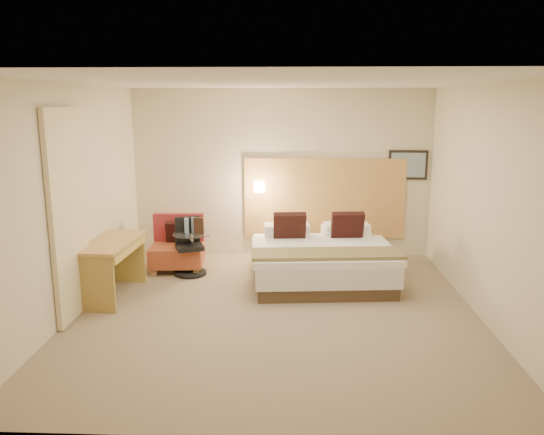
{
  "coord_description": "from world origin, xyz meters",
  "views": [
    {
      "loc": [
        0.2,
        -6.04,
        2.48
      ],
      "look_at": [
        -0.07,
        0.56,
        1.04
      ],
      "focal_mm": 35.0,
      "sensor_mm": 36.0,
      "label": 1
    }
  ],
  "objects_px": {
    "bed": "(320,259)",
    "desk_chair": "(189,251)",
    "lounge_chair": "(178,248)",
    "side_table": "(192,251)",
    "desk": "(113,253)"
  },
  "relations": [
    {
      "from": "bed",
      "to": "desk_chair",
      "type": "height_order",
      "value": "bed"
    },
    {
      "from": "lounge_chair",
      "to": "desk_chair",
      "type": "relative_size",
      "value": 0.99
    },
    {
      "from": "bed",
      "to": "lounge_chair",
      "type": "relative_size",
      "value": 2.52
    },
    {
      "from": "lounge_chair",
      "to": "side_table",
      "type": "relative_size",
      "value": 1.34
    },
    {
      "from": "lounge_chair",
      "to": "side_table",
      "type": "distance_m",
      "value": 0.36
    },
    {
      "from": "bed",
      "to": "desk",
      "type": "xyz_separation_m",
      "value": [
        -2.7,
        -0.78,
        0.28
      ]
    },
    {
      "from": "side_table",
      "to": "desk_chair",
      "type": "distance_m",
      "value": 0.04
    },
    {
      "from": "side_table",
      "to": "desk_chair",
      "type": "xyz_separation_m",
      "value": [
        -0.04,
        -0.0,
        0.0
      ]
    },
    {
      "from": "lounge_chair",
      "to": "side_table",
      "type": "height_order",
      "value": "lounge_chair"
    },
    {
      "from": "bed",
      "to": "desk_chair",
      "type": "relative_size",
      "value": 2.49
    },
    {
      "from": "bed",
      "to": "side_table",
      "type": "relative_size",
      "value": 3.37
    },
    {
      "from": "lounge_chair",
      "to": "desk",
      "type": "xyz_separation_m",
      "value": [
        -0.57,
        -1.21,
        0.26
      ]
    },
    {
      "from": "desk_chair",
      "to": "bed",
      "type": "bearing_deg",
      "value": -5.41
    },
    {
      "from": "desk",
      "to": "desk_chair",
      "type": "height_order",
      "value": "desk_chair"
    },
    {
      "from": "bed",
      "to": "lounge_chair",
      "type": "height_order",
      "value": "bed"
    }
  ]
}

